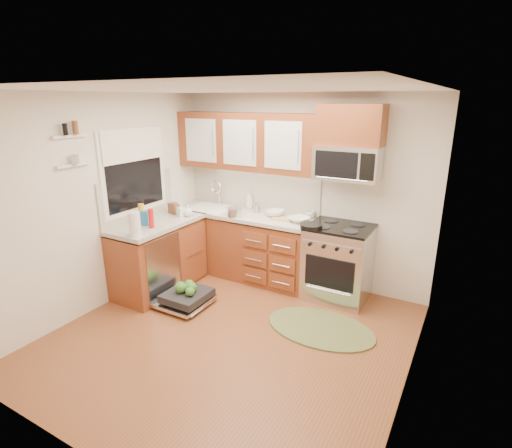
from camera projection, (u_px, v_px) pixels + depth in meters
The scene contains 38 objects.
floor at pixel (230, 337), 4.24m from camera, with size 3.50×3.50×0.00m, color brown.
ceiling at pixel (225, 89), 3.50m from camera, with size 3.50×3.50×0.00m, color white.
wall_back at pixel (300, 191), 5.32m from camera, with size 3.50×0.04×2.50m, color beige.
wall_front at pixel (69, 301), 2.42m from camera, with size 3.50×0.04×2.50m, color beige.
wall_left at pixel (104, 203), 4.69m from camera, with size 0.04×3.50×2.50m, color beige.
wall_right at pixel (419, 259), 3.05m from camera, with size 0.04×3.50×2.50m, color beige.
base_cabinet_back at pixel (243, 246), 5.66m from camera, with size 2.05×0.60×0.85m, color brown.
base_cabinet_left at pixel (159, 258), 5.23m from camera, with size 0.60×1.25×0.85m, color brown.
countertop_back at pixel (242, 214), 5.51m from camera, with size 2.07×0.64×0.05m, color beige.
countertop_left at pixel (157, 224), 5.09m from camera, with size 0.64×1.27×0.05m, color beige.
backsplash_back at pixel (253, 188), 5.66m from camera, with size 2.05×0.02×0.57m, color #B9B4A6.
backsplash_left at pixel (138, 197), 5.13m from camera, with size 0.02×1.25×0.57m, color #B9B4A6.
upper_cabinets at pixel (246, 142), 5.33m from camera, with size 2.05×0.35×0.75m, color brown, non-canonical shape.
cabinet_over_mw at pixel (351, 125), 4.59m from camera, with size 0.76×0.35×0.47m, color brown.
range at pixel (338, 262), 4.97m from camera, with size 0.76×0.64×0.95m, color silver, non-canonical shape.
microwave at pixel (348, 163), 4.70m from camera, with size 0.76×0.38×0.40m, color silver, non-canonical shape.
sink at pixel (210, 216), 5.77m from camera, with size 0.62×0.50×0.26m, color white, non-canonical shape.
dishwasher at pixel (185, 298), 4.87m from camera, with size 0.70×0.60×0.20m, color silver, non-canonical shape.
window at pixel (134, 171), 5.01m from camera, with size 0.03×1.05×1.05m, color white, non-canonical shape.
window_blind at pixel (133, 145), 4.90m from camera, with size 0.02×0.96×0.40m, color white.
shelf_upper at pixel (70, 136), 4.15m from camera, with size 0.04×0.40×0.03m, color white.
shelf_lower at pixel (74, 165), 4.24m from camera, with size 0.04×0.40×0.03m, color white.
rug at pixel (320, 328), 4.39m from camera, with size 1.21×0.79×0.02m, color #5B6238, non-canonical shape.
skillet at pixel (311, 226), 4.74m from camera, with size 0.27×0.27×0.05m, color black.
stock_pot at pixel (234, 212), 5.30m from camera, with size 0.20×0.20×0.12m, color silver.
cutting_board at pixel (283, 219), 5.18m from camera, with size 0.26×0.17×0.02m, color tan.
canister at pixel (257, 208), 5.47m from camera, with size 0.09×0.09×0.15m, color silver.
paper_towel_roll at pixel (135, 224), 4.50m from camera, with size 0.13×0.13×0.29m, color white.
mustard_bottle at pixel (141, 213), 5.07m from camera, with size 0.07×0.07×0.23m, color yellow.
red_bottle at pixel (151, 219), 4.81m from camera, with size 0.06×0.06×0.24m, color red.
wooden_box at pixel (174, 208), 5.43m from camera, with size 0.15×0.10×0.15m, color brown.
blue_carton at pixel (144, 218), 4.92m from camera, with size 0.11×0.07×0.18m, color #226BA2.
bowl_a at pixel (299, 220), 5.06m from camera, with size 0.26×0.26×0.06m, color #999999.
bowl_b at pixel (275, 213), 5.32m from camera, with size 0.25×0.25×0.08m, color #999999.
cup at pixel (310, 214), 5.23m from camera, with size 0.12×0.12×0.10m, color #999999.
soap_bottle_a at pixel (250, 199), 5.67m from camera, with size 0.10×0.10×0.26m, color #999999.
soap_bottle_b at pixel (181, 210), 5.28m from camera, with size 0.08×0.09×0.18m, color #999999.
soap_bottle_c at pixel (188, 211), 5.30m from camera, with size 0.12×0.12×0.16m, color #999999.
Camera 1 is at (2.05, -3.08, 2.42)m, focal length 28.00 mm.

